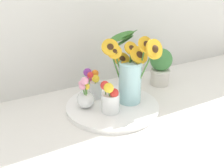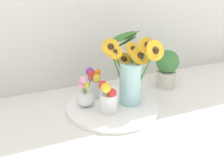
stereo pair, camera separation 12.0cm
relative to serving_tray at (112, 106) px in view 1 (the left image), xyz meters
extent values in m
plane|color=silver|center=(0.00, -0.11, -0.01)|extent=(6.00, 6.00, 0.00)
cylinder|color=white|center=(0.00, 0.00, 0.00)|extent=(0.44, 0.44, 0.02)
cylinder|color=#9ED1D6|center=(0.09, -0.01, 0.11)|extent=(0.11, 0.11, 0.19)
torus|color=#9ED1D6|center=(0.09, -0.01, 0.21)|extent=(0.11, 0.11, 0.01)
cylinder|color=#427533|center=(0.13, -0.04, 0.18)|extent=(0.04, 0.02, 0.23)
cylinder|color=gold|center=(0.14, -0.05, 0.29)|extent=(0.08, 0.05, 0.08)
sphere|color=#382314|center=(0.14, -0.05, 0.29)|extent=(0.03, 0.03, 0.03)
cylinder|color=#427533|center=(0.05, 0.01, 0.17)|extent=(0.07, 0.01, 0.19)
cylinder|color=gold|center=(0.02, 0.01, 0.27)|extent=(0.08, 0.05, 0.08)
sphere|color=#382314|center=(0.02, 0.01, 0.27)|extent=(0.03, 0.03, 0.03)
cylinder|color=#427533|center=(0.13, -0.06, 0.17)|extent=(0.08, 0.05, 0.21)
cylinder|color=gold|center=(0.16, -0.08, 0.28)|extent=(0.11, 0.05, 0.11)
sphere|color=#382314|center=(0.16, -0.08, 0.28)|extent=(0.04, 0.04, 0.04)
cylinder|color=#427533|center=(0.04, 0.02, 0.17)|extent=(0.08, 0.02, 0.22)
cylinder|color=gold|center=(0.00, 0.02, 0.28)|extent=(0.09, 0.06, 0.09)
sphere|color=#382314|center=(0.00, 0.02, 0.28)|extent=(0.03, 0.03, 0.03)
cylinder|color=#427533|center=(0.09, 0.00, 0.15)|extent=(0.04, 0.03, 0.23)
cylinder|color=gold|center=(0.11, 0.01, 0.27)|extent=(0.07, 0.05, 0.06)
sphere|color=#382314|center=(0.11, 0.01, 0.27)|extent=(0.03, 0.03, 0.03)
cylinder|color=#427533|center=(0.12, -0.03, 0.14)|extent=(0.03, 0.03, 0.19)
cylinder|color=gold|center=(0.13, -0.02, 0.24)|extent=(0.10, 0.07, 0.09)
sphere|color=#382314|center=(0.13, -0.02, 0.24)|extent=(0.04, 0.04, 0.04)
cylinder|color=#427533|center=(0.07, 0.01, 0.13)|extent=(0.01, 0.06, 0.17)
cylinder|color=gold|center=(0.07, 0.03, 0.21)|extent=(0.08, 0.07, 0.06)
sphere|color=#382314|center=(0.07, 0.03, 0.21)|extent=(0.03, 0.03, 0.03)
ellipsoid|color=#38702D|center=(0.11, 0.05, 0.32)|extent=(0.10, 0.07, 0.06)
ellipsoid|color=#38702D|center=(0.09, 0.07, 0.31)|extent=(0.13, 0.06, 0.05)
ellipsoid|color=#38702D|center=(0.10, 0.07, 0.29)|extent=(0.12, 0.07, 0.07)
cylinder|color=white|center=(-0.04, -0.05, 0.06)|extent=(0.08, 0.08, 0.09)
cylinder|color=#427533|center=(-0.06, -0.05, 0.10)|extent=(0.02, 0.02, 0.10)
sphere|color=red|center=(-0.07, -0.06, 0.15)|extent=(0.04, 0.04, 0.04)
cylinder|color=#427533|center=(-0.04, -0.07, 0.07)|extent=(0.02, 0.02, 0.09)
sphere|color=red|center=(-0.03, -0.08, 0.11)|extent=(0.04, 0.04, 0.04)
cylinder|color=#427533|center=(-0.05, -0.07, 0.09)|extent=(0.03, 0.03, 0.10)
sphere|color=yellow|center=(-0.06, -0.09, 0.15)|extent=(0.04, 0.04, 0.04)
sphere|color=white|center=(-0.12, 0.03, 0.05)|extent=(0.08, 0.08, 0.08)
cylinder|color=white|center=(-0.12, 0.03, 0.10)|extent=(0.04, 0.04, 0.02)
cylinder|color=#568E42|center=(-0.10, 0.05, 0.09)|extent=(0.04, 0.02, 0.12)
sphere|color=red|center=(-0.08, 0.06, 0.15)|extent=(0.03, 0.03, 0.03)
cylinder|color=#568E42|center=(-0.13, 0.01, 0.10)|extent=(0.02, 0.03, 0.11)
sphere|color=pink|center=(-0.14, 0.00, 0.16)|extent=(0.03, 0.03, 0.03)
cylinder|color=#568E42|center=(-0.12, 0.02, 0.08)|extent=(0.01, 0.02, 0.09)
sphere|color=yellow|center=(-0.12, 0.01, 0.13)|extent=(0.03, 0.03, 0.03)
cylinder|color=#568E42|center=(-0.13, 0.02, 0.09)|extent=(0.03, 0.02, 0.08)
sphere|color=pink|center=(-0.14, 0.01, 0.13)|extent=(0.03, 0.03, 0.03)
cylinder|color=#568E42|center=(-0.13, 0.03, 0.09)|extent=(0.01, 0.02, 0.09)
sphere|color=pink|center=(-0.13, 0.04, 0.13)|extent=(0.03, 0.03, 0.03)
cylinder|color=white|center=(-0.04, 0.11, 0.06)|extent=(0.07, 0.07, 0.09)
cylinder|color=#4C8438|center=(-0.06, 0.12, 0.07)|extent=(0.02, 0.01, 0.08)
sphere|color=#C6337A|center=(-0.06, 0.12, 0.11)|extent=(0.03, 0.03, 0.03)
cylinder|color=#4C8438|center=(-0.05, 0.09, 0.08)|extent=(0.01, 0.02, 0.09)
sphere|color=yellow|center=(-0.05, 0.08, 0.12)|extent=(0.04, 0.04, 0.04)
cylinder|color=#4C8438|center=(-0.05, 0.13, 0.09)|extent=(0.01, 0.02, 0.10)
sphere|color=purple|center=(-0.06, 0.14, 0.14)|extent=(0.04, 0.04, 0.04)
cylinder|color=#4C8438|center=(-0.03, 0.12, 0.08)|extent=(0.01, 0.02, 0.09)
sphere|color=orange|center=(-0.03, 0.12, 0.13)|extent=(0.04, 0.04, 0.04)
cylinder|color=#4C8438|center=(-0.02, 0.13, 0.08)|extent=(0.02, 0.03, 0.09)
sphere|color=pink|center=(-0.02, 0.14, 0.12)|extent=(0.02, 0.02, 0.02)
cylinder|color=beige|center=(0.38, 0.12, 0.04)|extent=(0.10, 0.10, 0.09)
torus|color=beige|center=(0.38, 0.12, 0.07)|extent=(0.11, 0.11, 0.01)
ellipsoid|color=#3D7A3D|center=(0.38, 0.12, 0.14)|extent=(0.12, 0.12, 0.12)
camera|label=1|loc=(-0.53, -0.96, 0.60)|focal=42.00mm
camera|label=2|loc=(-0.42, -1.01, 0.60)|focal=42.00mm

